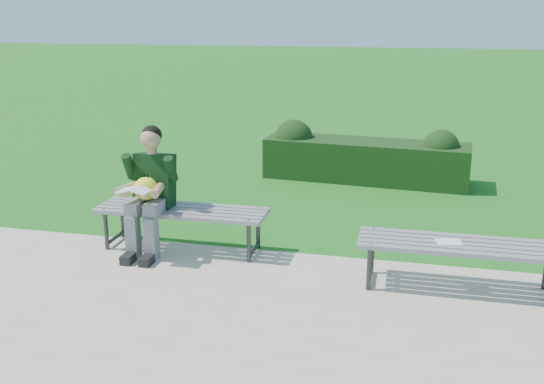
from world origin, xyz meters
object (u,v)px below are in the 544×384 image
at_px(paper_sheet, 449,242).
at_px(hedge, 363,157).
at_px(bench_right, 460,249).
at_px(bench_left, 182,214).
at_px(seated_boy, 150,187).

bearing_deg(paper_sheet, hedge, 106.12).
bearing_deg(bench_right, bench_left, 172.35).
bearing_deg(paper_sheet, bench_right, 0.00).
bearing_deg(bench_right, seated_boy, 174.83).
relative_size(bench_right, paper_sheet, 7.21).
xyz_separation_m(hedge, bench_left, (-1.62, -3.29, 0.06)).
height_order(bench_right, paper_sheet, bench_right).
bearing_deg(seated_boy, hedge, 60.43).
bearing_deg(bench_right, paper_sheet, -180.00).
xyz_separation_m(bench_left, paper_sheet, (2.68, -0.37, 0.06)).
relative_size(bench_right, seated_boy, 1.37).
relative_size(hedge, seated_boy, 2.34).
distance_m(hedge, bench_right, 3.85).
distance_m(bench_left, bench_right, 2.81).
distance_m(seated_boy, paper_sheet, 3.00).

